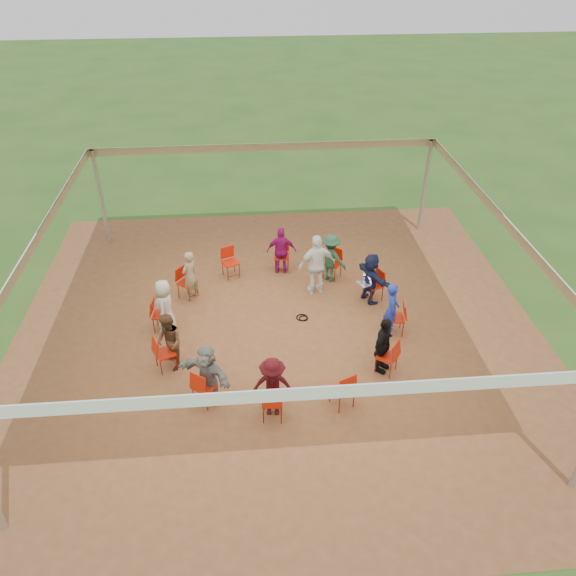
{
  "coord_description": "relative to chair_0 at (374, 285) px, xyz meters",
  "views": [
    {
      "loc": [
        -0.69,
        -11.01,
        8.69
      ],
      "look_at": [
        0.27,
        0.3,
        1.07
      ],
      "focal_mm": 35.0,
      "sensor_mm": 36.0,
      "label": 1
    }
  ],
  "objects": [
    {
      "name": "person_seated_6",
      "position": [
        -4.25,
        -3.38,
        0.27
      ],
      "size": [
        1.35,
        1.18,
        1.42
      ],
      "primitive_type": "imported",
      "rotation": [
        0.0,
        0.0,
        -0.63
      ],
      "color": "slate",
      "rests_on": "ground"
    },
    {
      "name": "chair_8",
      "position": [
        -2.94,
        -4.01,
        0.0
      ],
      "size": [
        0.47,
        0.48,
        0.9
      ],
      "primitive_type": null,
      "rotation": [
        0.0,
        0.0,
        -0.11
      ],
      "color": "#BD1B07",
      "rests_on": "ground"
    },
    {
      "name": "person_seated_7",
      "position": [
        -2.93,
        -3.89,
        0.27
      ],
      "size": [
        0.96,
        0.55,
        1.42
      ],
      "primitive_type": "imported",
      "rotation": [
        0.0,
        0.0,
        -0.11
      ],
      "color": "#3B090E",
      "rests_on": "ground"
    },
    {
      "name": "chair_3",
      "position": [
        -3.79,
        1.47,
        0.0
      ],
      "size": [
        0.56,
        0.57,
        0.9
      ],
      "primitive_type": null,
      "rotation": [
        0.0,
        0.0,
        -2.73
      ],
      "color": "#BD1B07",
      "rests_on": "ground"
    },
    {
      "name": "chair_0",
      "position": [
        0.0,
        0.0,
        0.0
      ],
      "size": [
        0.57,
        0.56,
        0.9
      ],
      "primitive_type": null,
      "rotation": [
        0.0,
        0.0,
        1.99
      ],
      "color": "#BD1B07",
      "rests_on": "ground"
    },
    {
      "name": "person_seated_9",
      "position": [
        0.11,
        -1.46,
        0.27
      ],
      "size": [
        0.39,
        0.55,
        1.42
      ],
      "primitive_type": "imported",
      "rotation": [
        0.0,
        0.0,
        1.46
      ],
      "color": "#1C2B9A",
      "rests_on": "ground"
    },
    {
      "name": "chair_9",
      "position": [
        -1.47,
        -3.79,
        0.0
      ],
      "size": [
        0.56,
        0.57,
        0.9
      ],
      "primitive_type": null,
      "rotation": [
        0.0,
        0.0,
        0.42
      ],
      "color": "#BD1B07",
      "rests_on": "ground"
    },
    {
      "name": "chair_5",
      "position": [
        -5.48,
        -0.85,
        0.0
      ],
      "size": [
        0.48,
        0.47,
        0.9
      ],
      "primitive_type": null,
      "rotation": [
        0.0,
        0.0,
        -1.68
      ],
      "color": "#BD1B07",
      "rests_on": "ground"
    },
    {
      "name": "cable_coil",
      "position": [
        -1.97,
        -0.7,
        -0.43
      ],
      "size": [
        0.34,
        0.34,
        0.03
      ],
      "rotation": [
        0.0,
        0.0,
        0.13
      ],
      "color": "black",
      "rests_on": "ground"
    },
    {
      "name": "tent",
      "position": [
        -2.63,
        -1.16,
        1.92
      ],
      "size": [
        10.33,
        10.33,
        3.0
      ],
      "color": "#B2B2B7",
      "rests_on": "ground"
    },
    {
      "name": "chair_7",
      "position": [
        -4.33,
        -3.48,
        0.0
      ],
      "size": [
        0.6,
        0.6,
        0.9
      ],
      "primitive_type": null,
      "rotation": [
        0.0,
        0.0,
        -0.63
      ],
      "color": "#BD1B07",
      "rests_on": "ground"
    },
    {
      "name": "person_seated_8",
      "position": [
        -0.41,
        -2.78,
        0.27
      ],
      "size": [
        0.84,
        0.92,
        1.42
      ],
      "primitive_type": "imported",
      "rotation": [
        0.0,
        0.0,
        0.94
      ],
      "color": "black",
      "rests_on": "ground"
    },
    {
      "name": "person_seated_3",
      "position": [
        -4.85,
        0.47,
        0.27
      ],
      "size": [
        0.58,
        0.62,
        1.42
      ],
      "primitive_type": "imported",
      "rotation": [
        0.0,
        0.0,
        -2.2
      ],
      "color": "#8C7955",
      "rests_on": "ground"
    },
    {
      "name": "ground",
      "position": [
        -2.63,
        -1.16,
        -0.45
      ],
      "size": [
        80.0,
        80.0,
        0.0
      ],
      "primitive_type": "plane",
      "color": "#2A5019",
      "rests_on": "ground"
    },
    {
      "name": "chair_11",
      "position": [
        0.23,
        -1.47,
        0.0
      ],
      "size": [
        0.48,
        0.47,
        0.9
      ],
      "primitive_type": null,
      "rotation": [
        0.0,
        0.0,
        1.46
      ],
      "color": "#BD1B07",
      "rests_on": "ground"
    },
    {
      "name": "chair_2",
      "position": [
        -2.32,
        1.7,
        0.0
      ],
      "size": [
        0.47,
        0.48,
        0.9
      ],
      "primitive_type": null,
      "rotation": [
        0.0,
        0.0,
        3.03
      ],
      "color": "#BD1B07",
      "rests_on": "ground"
    },
    {
      "name": "person_seated_0",
      "position": [
        -0.11,
        -0.05,
        0.27
      ],
      "size": [
        0.98,
        1.4,
        1.42
      ],
      "primitive_type": "imported",
      "rotation": [
        0.0,
        0.0,
        1.99
      ],
      "color": "#151B3E",
      "rests_on": "ground"
    },
    {
      "name": "person_seated_2",
      "position": [
        -2.33,
        1.58,
        0.27
      ],
      "size": [
        0.87,
        0.51,
        1.42
      ],
      "primitive_type": "imported",
      "rotation": [
        0.0,
        0.0,
        3.03
      ],
      "color": "#8E105D",
      "rests_on": "ground"
    },
    {
      "name": "person_seated_1",
      "position": [
        -1.0,
        1.06,
        0.27
      ],
      "size": [
        1.01,
        0.91,
        1.42
      ],
      "primitive_type": "imported",
      "rotation": [
        0.0,
        0.0,
        2.51
      ],
      "color": "#21452E",
      "rests_on": "ground"
    },
    {
      "name": "chair_10",
      "position": [
        -0.31,
        -2.86,
        0.0
      ],
      "size": [
        0.6,
        0.6,
        0.9
      ],
      "primitive_type": null,
      "rotation": [
        0.0,
        0.0,
        0.94
      ],
      "color": "#BD1B07",
      "rests_on": "ground"
    },
    {
      "name": "chair_6",
      "position": [
        -5.26,
        -2.32,
        0.0
      ],
      "size": [
        0.57,
        0.56,
        0.9
      ],
      "primitive_type": null,
      "rotation": [
        0.0,
        0.0,
        -1.16
      ],
      "color": "#BD1B07",
      "rests_on": "ground"
    },
    {
      "name": "laptop",
      "position": [
        -0.25,
        -0.11,
        0.22
      ],
      "size": [
        0.39,
        0.43,
        0.24
      ],
      "rotation": [
        0.0,
        0.0,
        1.99
      ],
      "color": "#B7B7BC",
      "rests_on": "ground"
    },
    {
      "name": "chair_4",
      "position": [
        -4.95,
        0.54,
        0.0
      ],
      "size": [
        0.6,
        0.6,
        0.9
      ],
      "primitive_type": null,
      "rotation": [
        0.0,
        0.0,
        -2.2
      ],
      "color": "#BD1B07",
      "rests_on": "ground"
    },
    {
      "name": "person_seated_5",
      "position": [
        -5.15,
        -2.27,
        0.27
      ],
      "size": [
        0.64,
        0.79,
        1.42
      ],
      "primitive_type": "imported",
      "rotation": [
        0.0,
        0.0,
        -1.16
      ],
      "color": "#51341F",
      "rests_on": "ground"
    },
    {
      "name": "dirt_patch",
      "position": [
        -2.63,
        -1.16,
        -0.44
      ],
      "size": [
        13.0,
        13.0,
        0.0
      ],
      "primitive_type": "plane",
      "color": "brown",
      "rests_on": "ground"
    },
    {
      "name": "standing_person",
      "position": [
        -1.47,
        0.47,
        0.43
      ],
      "size": [
        1.11,
        0.73,
        1.74
      ],
      "primitive_type": "imported",
      "rotation": [
        0.0,
        0.0,
        3.36
      ],
      "color": "white",
      "rests_on": "ground"
    },
    {
      "name": "chair_1",
      "position": [
        -0.93,
        1.16,
        0.0
      ],
      "size": [
        0.6,
        0.6,
        0.9
      ],
      "primitive_type": null,
      "rotation": [
        0.0,
        0.0,
        2.51
      ],
      "color": "#BD1B07",
      "rests_on": "ground"
    },
    {
      "name": "person_seated_4",
      "position": [
        -5.36,
        -0.86,
        0.27
      ],
      "size": [
        0.46,
        0.73,
        1.42
      ],
      "primitive_type": "imported",
      "rotation": [
        0.0,
        0.0,
        -1.68
      ],
      "color": "#B2AC9F",
      "rests_on": "ground"
    }
  ]
}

